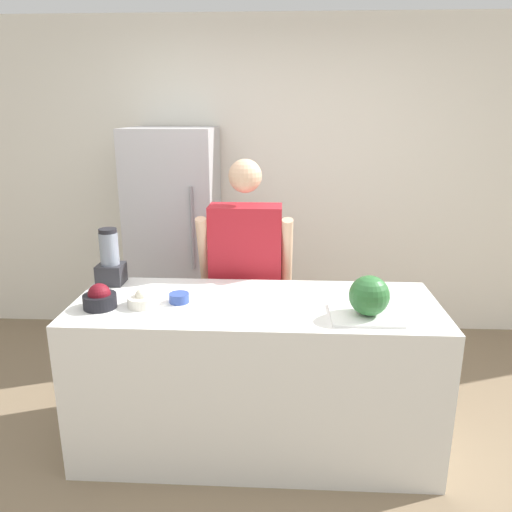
{
  "coord_description": "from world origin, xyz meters",
  "views": [
    {
      "loc": [
        0.14,
        -2.13,
        1.89
      ],
      "look_at": [
        0.0,
        0.41,
        1.13
      ],
      "focal_mm": 35.0,
      "sensor_mm": 36.0,
      "label": 1
    }
  ],
  "objects_px": {
    "blender": "(110,261)",
    "bowl_small_blue": "(179,298)",
    "bowl_cream": "(143,299)",
    "watermelon": "(369,296)",
    "bowl_cherries": "(100,298)",
    "refrigerator": "(176,240)",
    "person": "(246,281)"
  },
  "relations": [
    {
      "from": "bowl_cream",
      "to": "blender",
      "type": "height_order",
      "value": "blender"
    },
    {
      "from": "refrigerator",
      "to": "person",
      "type": "height_order",
      "value": "refrigerator"
    },
    {
      "from": "person",
      "to": "bowl_small_blue",
      "type": "height_order",
      "value": "person"
    },
    {
      "from": "person",
      "to": "blender",
      "type": "xyz_separation_m",
      "value": [
        -0.78,
        -0.29,
        0.22
      ]
    },
    {
      "from": "watermelon",
      "to": "bowl_cream",
      "type": "height_order",
      "value": "watermelon"
    },
    {
      "from": "bowl_cream",
      "to": "blender",
      "type": "xyz_separation_m",
      "value": [
        -0.28,
        0.34,
        0.11
      ]
    },
    {
      "from": "person",
      "to": "bowl_cherries",
      "type": "bearing_deg",
      "value": -136.84
    },
    {
      "from": "refrigerator",
      "to": "person",
      "type": "distance_m",
      "value": 1.0
    },
    {
      "from": "watermelon",
      "to": "bowl_cherries",
      "type": "distance_m",
      "value": 1.39
    },
    {
      "from": "watermelon",
      "to": "bowl_cream",
      "type": "bearing_deg",
      "value": 175.61
    },
    {
      "from": "bowl_small_blue",
      "to": "blender",
      "type": "relative_size",
      "value": 0.32
    },
    {
      "from": "bowl_cherries",
      "to": "blender",
      "type": "distance_m",
      "value": 0.39
    },
    {
      "from": "blender",
      "to": "watermelon",
      "type": "bearing_deg",
      "value": -16.42
    },
    {
      "from": "bowl_cherries",
      "to": "bowl_cream",
      "type": "xyz_separation_m",
      "value": [
        0.22,
        0.04,
        -0.02
      ]
    },
    {
      "from": "bowl_cream",
      "to": "watermelon",
      "type": "bearing_deg",
      "value": -4.39
    },
    {
      "from": "refrigerator",
      "to": "bowl_cream",
      "type": "height_order",
      "value": "refrigerator"
    },
    {
      "from": "person",
      "to": "bowl_cherries",
      "type": "xyz_separation_m",
      "value": [
        -0.72,
        -0.67,
        0.13
      ]
    },
    {
      "from": "person",
      "to": "watermelon",
      "type": "distance_m",
      "value": 1.0
    },
    {
      "from": "blender",
      "to": "refrigerator",
      "type": "bearing_deg",
      "value": 81.47
    },
    {
      "from": "bowl_small_blue",
      "to": "bowl_cream",
      "type": "bearing_deg",
      "value": -162.74
    },
    {
      "from": "person",
      "to": "bowl_small_blue",
      "type": "relative_size",
      "value": 14.82
    },
    {
      "from": "bowl_cream",
      "to": "bowl_small_blue",
      "type": "distance_m",
      "value": 0.19
    },
    {
      "from": "watermelon",
      "to": "bowl_small_blue",
      "type": "xyz_separation_m",
      "value": [
        -0.98,
        0.15,
        -0.09
      ]
    },
    {
      "from": "bowl_cherries",
      "to": "blender",
      "type": "height_order",
      "value": "blender"
    },
    {
      "from": "blender",
      "to": "bowl_small_blue",
      "type": "bearing_deg",
      "value": -31.24
    },
    {
      "from": "watermelon",
      "to": "person",
      "type": "bearing_deg",
      "value": 132.81
    },
    {
      "from": "refrigerator",
      "to": "bowl_cream",
      "type": "relative_size",
      "value": 10.5
    },
    {
      "from": "bowl_cherries",
      "to": "refrigerator",
      "type": "bearing_deg",
      "value": 86.22
    },
    {
      "from": "refrigerator",
      "to": "bowl_cherries",
      "type": "xyz_separation_m",
      "value": [
        -0.1,
        -1.45,
        0.06
      ]
    },
    {
      "from": "person",
      "to": "bowl_cherries",
      "type": "distance_m",
      "value": 0.99
    },
    {
      "from": "refrigerator",
      "to": "watermelon",
      "type": "height_order",
      "value": "refrigerator"
    },
    {
      "from": "bowl_cherries",
      "to": "bowl_small_blue",
      "type": "distance_m",
      "value": 0.41
    }
  ]
}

